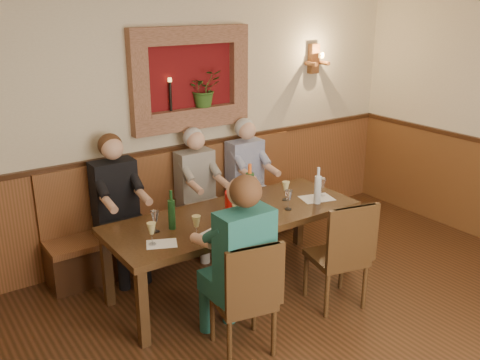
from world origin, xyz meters
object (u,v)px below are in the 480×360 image
at_px(dining_table, 234,221).
at_px(chair_near_left, 243,318).
at_px(chair_near_right, 336,274).
at_px(person_chair_front, 238,277).
at_px(person_bench_left, 120,219).
at_px(person_bench_right, 249,190).
at_px(bench, 186,222).
at_px(wine_bottle_green_b, 172,214).
at_px(person_bench_mid, 200,203).
at_px(spittoon_bucket, 238,206).
at_px(water_bottle, 318,189).
at_px(wine_bottle_green_a, 250,190).

distance_m(dining_table, chair_near_left, 1.07).
relative_size(chair_near_right, person_chair_front, 0.69).
relative_size(person_bench_left, person_bench_right, 1.03).
distance_m(bench, person_bench_right, 0.81).
relative_size(person_chair_front, wine_bottle_green_b, 4.16).
bearing_deg(dining_table, wine_bottle_green_b, 177.08).
bearing_deg(person_bench_mid, spittoon_bucket, -99.38).
bearing_deg(person_chair_front, person_bench_right, 52.02).
bearing_deg(person_bench_mid, chair_near_left, -109.78).
bearing_deg(water_bottle, chair_near_left, -154.29).
height_order(chair_near_left, person_bench_left, person_bench_left).
height_order(chair_near_right, person_bench_left, person_bench_left).
xyz_separation_m(dining_table, person_bench_mid, (0.12, 0.84, -0.11)).
distance_m(wine_bottle_green_a, wine_bottle_green_b, 0.83).
relative_size(chair_near_left, person_bench_left, 0.68).
distance_m(bench, person_bench_mid, 0.28).
bearing_deg(person_chair_front, bench, 74.06).
bearing_deg(person_bench_left, spittoon_bucket, -52.03).
relative_size(chair_near_right, water_bottle, 2.76).
distance_m(dining_table, water_bottle, 0.88).
relative_size(spittoon_bucket, wine_bottle_green_b, 0.75).
relative_size(dining_table, person_bench_left, 1.67).
bearing_deg(spittoon_bucket, water_bottle, -7.14).
bearing_deg(bench, person_bench_left, -172.34).
bearing_deg(wine_bottle_green_b, spittoon_bucket, -14.63).
height_order(dining_table, bench, bench).
xyz_separation_m(person_chair_front, wine_bottle_green_a, (0.69, 0.81, 0.33)).
relative_size(dining_table, person_chair_front, 1.64).
height_order(person_chair_front, spittoon_bucket, person_chair_front).
xyz_separation_m(bench, person_chair_front, (-0.49, -1.72, 0.28)).
bearing_deg(person_bench_right, person_bench_mid, 179.94).
bearing_deg(chair_near_right, wine_bottle_green_b, 159.05).
bearing_deg(chair_near_right, person_chair_front, -167.24).
bearing_deg(bench, dining_table, -90.00).
xyz_separation_m(chair_near_right, spittoon_bucket, (-0.62, 0.66, 0.59)).
bearing_deg(bench, person_chair_front, -105.94).
bearing_deg(wine_bottle_green_a, person_bench_mid, 96.17).
distance_m(person_bench_right, wine_bottle_green_b, 1.64).
bearing_deg(person_bench_mid, wine_bottle_green_a, -83.83).
xyz_separation_m(spittoon_bucket, water_bottle, (0.86, -0.11, 0.02)).
bearing_deg(person_bench_mid, water_bottle, -56.58).
height_order(bench, person_bench_right, person_bench_right).
relative_size(chair_near_left, chair_near_right, 0.96).
distance_m(chair_near_right, spittoon_bucket, 1.08).
height_order(wine_bottle_green_a, water_bottle, wine_bottle_green_a).
relative_size(wine_bottle_green_a, wine_bottle_green_b, 1.25).
bearing_deg(bench, wine_bottle_green_b, -124.50).
distance_m(bench, person_bench_left, 0.84).
bearing_deg(dining_table, person_bench_mid, 82.08).
bearing_deg(dining_table, wine_bottle_green_a, 10.75).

